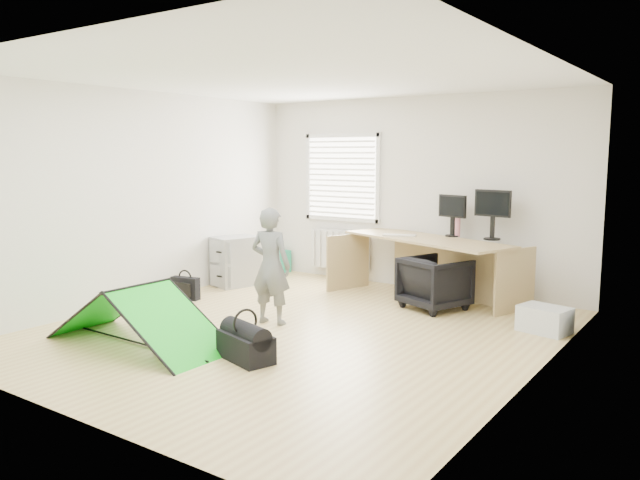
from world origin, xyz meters
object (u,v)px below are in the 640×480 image
Objects in this scene: person at (271,266)px; monitor_right at (493,222)px; laptop_bag at (185,288)px; kite at (138,315)px; desk at (425,269)px; filing_cabinet at (236,261)px; storage_crate at (544,319)px; thermos at (458,227)px; office_chair at (435,283)px; duffel_bag at (246,347)px; monitor_left at (453,221)px.

monitor_right is at bearing -134.54° from person.
monitor_right is 1.23× the size of laptop_bag.
kite is (-0.59, -1.38, -0.36)m from person.
desk is 4.93× the size of monitor_right.
desk reaches higher than filing_cabinet.
laptop_bag is (-4.32, -1.13, 0.01)m from storage_crate.
thermos is at bearing 144.93° from storage_crate.
office_chair is at bearing 60.07° from kite.
kite is at bearing -151.23° from duffel_bag.
kite reaches higher than duffel_bag.
desk is 6.09× the size of laptop_bag.
desk is at bearing -28.44° from office_chair.
desk is at bearing 23.09° from laptop_bag.
office_chair is 1.44m from storage_crate.
office_chair is at bearing -113.51° from monitor_right.
filing_cabinet is 3.15m from monitor_left.
office_chair is at bearing 23.75° from filing_cabinet.
filing_cabinet is 3.66m from monitor_right.
office_chair reaches higher than storage_crate.
filing_cabinet is at bearing -159.87° from thermos.
monitor_right is at bearing 59.74° from kite.
desk is at bearing 101.28° from duffel_bag.
monitor_right reaches higher than kite.
person is 1.78m from laptop_bag.
person reaches higher than laptop_bag.
duffel_bag is (0.61, -1.12, -0.53)m from person.
person is (-1.14, -2.39, -0.36)m from monitor_left.
laptop_bag is at bearing -69.81° from filing_cabinet.
person is (-1.69, -2.38, -0.39)m from monitor_right.
person is at bearing 75.15° from office_chair.
desk is 0.73m from monitor_left.
filing_cabinet is 1.22× the size of duffel_bag.
laptop_bag is (-3.37, -2.11, -0.90)m from monitor_right.
storage_crate is (1.49, -0.99, -0.88)m from monitor_left.
kite is 1.99m from laptop_bag.
thermos is at bearing 97.09° from duffel_bag.
kite is at bearing -93.89° from desk.
filing_cabinet is 2.21m from person.
monitor_right reaches higher than storage_crate.
filing_cabinet is 1.43× the size of storage_crate.
office_chair is 2.11m from person.
monitor_right is at bearing 34.16° from filing_cabinet.
laptop_bag reaches higher than storage_crate.
laptop_bag is at bearing -18.53° from person.
storage_crate is at bearing -161.28° from person.
laptop_bag is at bearing 165.41° from duffel_bag.
desk reaches higher than office_chair.
storage_crate is (1.40, -0.27, -0.19)m from office_chair.
duffel_bag is at bearing -42.70° from laptop_bag.
laptop_bag is at bearing 47.20° from office_chair.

